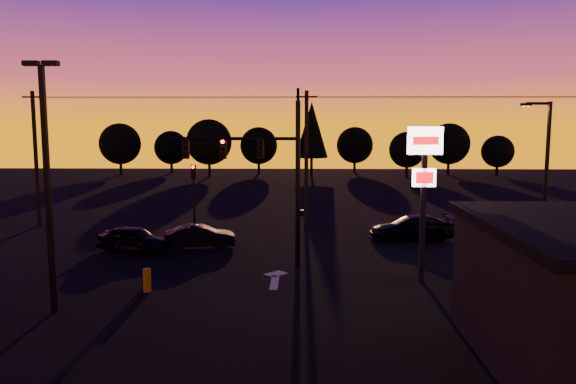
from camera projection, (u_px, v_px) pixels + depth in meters
The scene contains 24 objects.
ground at pixel (262, 289), 23.62m from camera, with size 120.00×120.00×0.00m, color black.
lane_arrow at pixel (275, 278), 25.26m from camera, with size 1.20×3.10×0.01m.
traffic_signal_mast at pixel (265, 165), 26.96m from camera, with size 6.79×0.52×8.58m.
secondary_signal at pixel (194, 189), 34.76m from camera, with size 0.30×0.31×4.35m.
parking_lot_light at pixel (47, 171), 20.15m from camera, with size 1.25×0.30×9.14m.
pylon_sign at pixel (424, 170), 24.33m from camera, with size 1.50×0.28×6.80m.
streetlight at pixel (545, 173), 28.20m from camera, with size 1.55×0.35×8.00m.
utility_pole_0 at pixel (36, 158), 37.29m from camera, with size 1.40×0.26×9.00m.
utility_pole_1 at pixel (306, 158), 36.88m from camera, with size 1.40×0.26×9.00m.
power_wires at pixel (307, 97), 36.38m from camera, with size 36.00×1.22×0.07m.
bollard at pixel (147, 280), 23.26m from camera, with size 0.32×0.32×0.97m, color #D7A603.
tree_0 at pixel (120, 144), 73.20m from camera, with size 5.36×5.36×6.74m.
tree_1 at pixel (171, 148), 76.12m from camera, with size 4.54×4.54×5.71m.
tree_2 at pixel (209, 142), 70.90m from camera, with size 5.77×5.78×7.26m.
tree_3 at pixel (259, 146), 74.81m from camera, with size 4.95×4.95×6.22m.
tree_4 at pixel (312, 130), 71.40m from camera, with size 4.18×4.18×9.50m.
tree_5 at pixel (355, 145), 76.50m from camera, with size 4.95×4.95×6.22m.
tree_6 at pixel (407, 150), 70.45m from camera, with size 4.54×4.54×5.71m.
tree_7 at pixel (449, 144), 73.21m from camera, with size 5.36×5.36×6.74m.
tree_8 at pixel (498, 152), 72.20m from camera, with size 4.12×4.12×5.19m.
car_left at pixel (134, 239), 30.30m from camera, with size 1.66×4.12×1.40m, color black.
car_mid at pixel (200, 236), 31.35m from camera, with size 1.36×3.89×1.28m, color black.
car_right at pixel (412, 228), 33.34m from camera, with size 2.04×5.01×1.46m, color black.
suv_parked at pixel (516, 281), 22.08m from camera, with size 2.55×5.53×1.54m, color black.
Camera 1 is at (1.64, -22.88, 7.05)m, focal length 35.00 mm.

